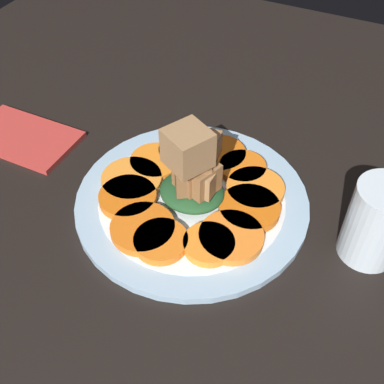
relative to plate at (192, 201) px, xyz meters
The scene contains 18 objects.
table_slab 1.52cm from the plate, ahead, with size 120.00×120.00×2.00cm, color black.
plate is the anchor object (origin of this frame).
carrot_slice_0 8.09cm from the plate, 69.21° to the left, with size 7.67×7.67×1.07cm, color orange.
carrot_slice_1 8.33cm from the plate, 92.36° to the left, with size 6.34×6.34×1.07cm, color orange.
carrot_slice_2 8.17cm from the plate, 129.60° to the left, with size 6.01×6.01×1.07cm, color orange.
carrot_slice_3 8.26cm from the plate, 149.55° to the left, with size 7.63×7.63×1.07cm, color orange.
carrot_slice_4 7.51cm from the plate, behind, with size 7.57×7.57×1.07cm, color #D45E12.
carrot_slice_5 8.20cm from the plate, 147.28° to the right, with size 7.44×7.44×1.07cm, color orange.
carrot_slice_6 8.41cm from the plate, 118.01° to the right, with size 6.27×6.27×1.07cm, color orange.
carrot_slice_7 8.56cm from the plate, 87.36° to the right, with size 7.36×7.36×1.07cm, color #D45E12.
carrot_slice_8 8.46cm from the plate, 53.62° to the right, with size 6.12×6.12×1.07cm, color orange.
carrot_slice_9 7.90cm from the plate, 25.46° to the right, with size 6.88×6.88×1.07cm, color orange.
carrot_slice_10 8.35cm from the plate, ahead, with size 7.87×7.87×1.07cm, color orange.
carrot_slice_11 8.14cm from the plate, 29.21° to the left, with size 7.26×7.26×1.07cm, color #D45F12.
center_pile 5.08cm from the plate, behind, with size 8.27×8.02×11.37cm.
fork 5.61cm from the plate, 97.76° to the right, with size 18.11×2.99×0.40cm.
water_glass 22.13cm from the plate, behind, with size 6.69×6.69×10.08cm.
napkin 27.77cm from the plate, ahead, with size 15.63×9.38×0.80cm.
Camera 1 is at (-18.19, 37.69, 47.31)cm, focal length 45.00 mm.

